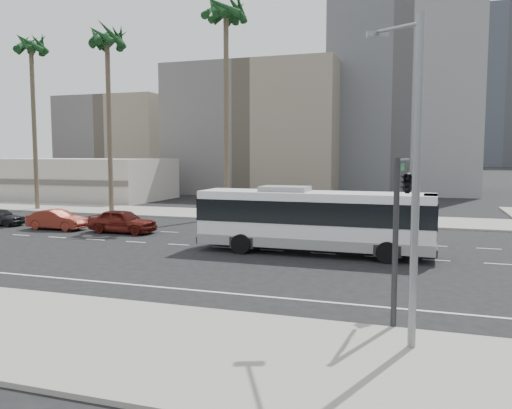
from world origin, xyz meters
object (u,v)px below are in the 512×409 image
at_px(streetlight_corner, 410,155).
at_px(traffic_signal, 407,183).
at_px(car_b, 57,220).
at_px(car_c, 0,217).
at_px(city_bus, 314,219).
at_px(palm_mid, 107,43).
at_px(palm_near, 226,17).
at_px(palm_far, 31,49).
at_px(car_a, 123,221).

height_order(streetlight_corner, traffic_signal, streetlight_corner).
height_order(car_b, traffic_signal, traffic_signal).
relative_size(car_c, traffic_signal, 0.74).
height_order(city_bus, palm_mid, palm_mid).
xyz_separation_m(car_c, palm_near, (15.06, 10.29, 16.46)).
bearing_deg(palm_far, streetlight_corner, -36.26).
bearing_deg(traffic_signal, palm_near, 128.78).
xyz_separation_m(streetlight_corner, palm_far, (-36.46, 26.75, 10.17)).
relative_size(car_a, car_b, 1.10).
height_order(car_a, traffic_signal, traffic_signal).
distance_m(car_c, palm_mid, 17.98).
height_order(traffic_signal, palm_far, palm_far).
height_order(palm_near, palm_far, palm_near).
bearing_deg(traffic_signal, city_bus, 123.86).
height_order(car_b, car_c, car_b).
relative_size(car_a, traffic_signal, 0.91).
height_order(car_a, car_c, car_a).
bearing_deg(streetlight_corner, palm_far, 123.34).
bearing_deg(streetlight_corner, palm_near, 100.63).
xyz_separation_m(car_b, palm_mid, (-1.91, 9.82, 14.79)).
height_order(car_c, streetlight_corner, streetlight_corner).
xyz_separation_m(car_a, palm_near, (3.76, 10.61, 16.31)).
distance_m(city_bus, palm_near, 23.21).
xyz_separation_m(traffic_signal, palm_near, (-15.96, 23.17, 12.61)).
relative_size(city_bus, palm_mid, 0.76).
relative_size(streetlight_corner, palm_near, 0.52).
bearing_deg(palm_far, city_bus, -23.96).
bearing_deg(traffic_signal, palm_mid, 144.87).
bearing_deg(palm_mid, city_bus, -30.73).
bearing_deg(streetlight_corner, car_a, 120.36).
height_order(car_c, traffic_signal, traffic_signal).
distance_m(car_a, palm_mid, 19.09).
bearing_deg(car_c, car_a, -94.22).
xyz_separation_m(car_b, car_c, (-5.80, 0.45, -0.05)).
distance_m(car_c, streetlight_corner, 35.71).
relative_size(car_c, streetlight_corner, 0.41).
bearing_deg(palm_near, palm_far, -179.58).
xyz_separation_m(car_c, palm_far, (-5.23, 10.14, 15.01)).
xyz_separation_m(car_b, traffic_signal, (25.22, -12.43, 3.80)).
height_order(streetlight_corner, palm_far, palm_far).
bearing_deg(car_b, palm_near, -41.30).
xyz_separation_m(car_c, traffic_signal, (31.02, -12.88, 3.86)).
distance_m(palm_near, palm_mid, 11.32).
bearing_deg(palm_far, palm_mid, -4.83).
xyz_separation_m(streetlight_corner, palm_mid, (-27.35, 25.98, 10.00)).
relative_size(city_bus, car_b, 2.92).
bearing_deg(traffic_signal, palm_far, 151.80).
distance_m(palm_mid, palm_far, 9.15).
bearing_deg(palm_mid, palm_near, 4.72).
xyz_separation_m(palm_near, palm_far, (-20.29, -0.15, -1.46)).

